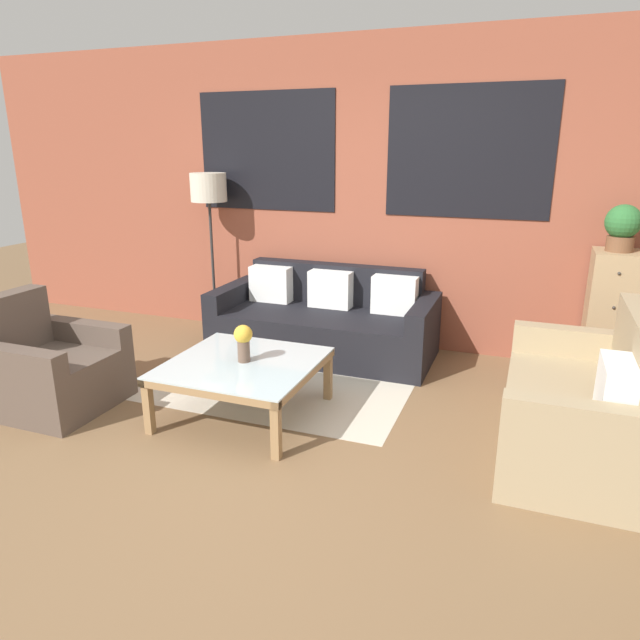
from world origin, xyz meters
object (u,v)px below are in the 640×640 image
(couch_dark, at_px, (325,323))
(armchair_corner, at_px, (51,370))
(coffee_table, at_px, (243,369))
(flower_vase, at_px, (243,340))
(drawer_cabinet, at_px, (608,317))
(floor_lamp, at_px, (209,196))
(potted_plant, at_px, (623,226))
(settee_vintage, at_px, (582,409))

(couch_dark, height_order, armchair_corner, armchair_corner)
(couch_dark, distance_m, coffee_table, 1.44)
(flower_vase, bearing_deg, drawer_cabinet, 33.66)
(floor_lamp, distance_m, flower_vase, 2.17)
(floor_lamp, distance_m, potted_plant, 3.64)
(floor_lamp, height_order, drawer_cabinet, floor_lamp)
(potted_plant, height_order, flower_vase, potted_plant)
(drawer_cabinet, bearing_deg, floor_lamp, -179.85)
(couch_dark, distance_m, flower_vase, 1.45)
(settee_vintage, relative_size, coffee_table, 1.45)
(couch_dark, relative_size, coffee_table, 1.99)
(couch_dark, distance_m, drawer_cabinet, 2.38)
(coffee_table, distance_m, drawer_cabinet, 2.95)
(couch_dark, distance_m, settee_vintage, 2.43)
(couch_dark, xyz_separation_m, settee_vintage, (2.12, -1.19, 0.03))
(armchair_corner, distance_m, coffee_table, 1.44)
(couch_dark, bearing_deg, flower_vase, -93.23)
(coffee_table, relative_size, drawer_cabinet, 0.94)
(settee_vintage, height_order, coffee_table, settee_vintage)
(floor_lamp, height_order, potted_plant, floor_lamp)
(floor_lamp, bearing_deg, flower_vase, -53.42)
(flower_vase, bearing_deg, armchair_corner, -165.81)
(couch_dark, height_order, drawer_cabinet, drawer_cabinet)
(couch_dark, relative_size, potted_plant, 5.56)
(drawer_cabinet, bearing_deg, armchair_corner, -152.76)
(couch_dark, distance_m, potted_plant, 2.56)
(drawer_cabinet, bearing_deg, settee_vintage, -99.92)
(settee_vintage, relative_size, flower_vase, 5.51)
(floor_lamp, bearing_deg, potted_plant, 0.16)
(settee_vintage, distance_m, armchair_corner, 3.65)
(couch_dark, distance_m, armchair_corner, 2.32)
(potted_plant, bearing_deg, settee_vintage, -99.92)
(couch_dark, relative_size, armchair_corner, 2.39)
(armchair_corner, relative_size, drawer_cabinet, 0.79)
(floor_lamp, bearing_deg, couch_dark, -8.57)
(coffee_table, bearing_deg, armchair_corner, -166.12)
(flower_vase, bearing_deg, coffee_table, -122.99)
(armchair_corner, bearing_deg, flower_vase, 14.19)
(settee_vintage, bearing_deg, armchair_corner, -170.69)
(drawer_cabinet, bearing_deg, potted_plant, 90.00)
(drawer_cabinet, distance_m, flower_vase, 2.93)
(floor_lamp, xyz_separation_m, drawer_cabinet, (3.64, 0.01, -0.85))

